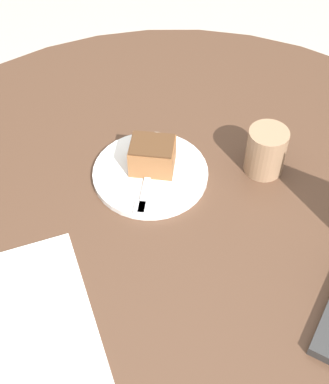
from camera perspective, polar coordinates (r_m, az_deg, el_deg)
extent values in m
cylinder|color=#4C3323|center=(1.24, 1.29, -14.88)|extent=(0.13, 0.13, 0.66)
cylinder|color=#4C3323|center=(0.95, 1.65, -5.71)|extent=(1.33, 1.33, 0.03)
cube|color=white|center=(0.87, -14.68, -14.00)|extent=(0.36, 0.30, 0.00)
cylinder|color=white|center=(1.03, -1.51, 2.00)|extent=(0.22, 0.22, 0.01)
cube|color=brown|center=(1.01, -1.30, 3.85)|extent=(0.11, 0.11, 0.06)
cube|color=#4D311C|center=(0.99, -1.33, 5.10)|extent=(0.10, 0.10, 0.00)
cube|color=silver|center=(1.01, -1.81, 1.48)|extent=(0.12, 0.13, 0.00)
cube|color=silver|center=(0.96, -2.46, -1.70)|extent=(0.04, 0.04, 0.00)
cylinder|color=#997556|center=(1.03, 10.76, 4.32)|extent=(0.08, 0.08, 0.10)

